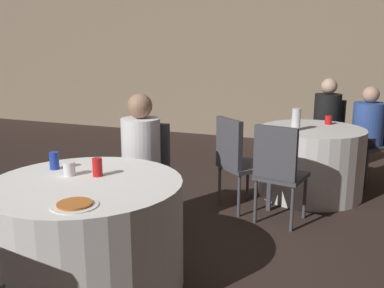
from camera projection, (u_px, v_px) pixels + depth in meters
The scene contains 18 objects.
ground_plane at pixel (97, 272), 3.03m from camera, with size 16.00×16.00×0.00m, color #332621.
wall_back at pixel (256, 56), 7.12m from camera, with size 16.00×0.06×2.80m.
table_near at pixel (88, 234), 2.80m from camera, with size 1.25×1.25×0.72m.
table_far at pixel (311, 161), 4.56m from camera, with size 1.09×1.09×0.72m.
chair_near_north at pixel (146, 166), 3.74m from camera, with size 0.44×0.44×0.91m.
chair_far_southwest at pixel (236, 156), 4.07m from camera, with size 0.56×0.56×0.91m.
chair_far_south at pixel (278, 166), 3.73m from camera, with size 0.47×0.47×0.91m.
chair_far_north at pixel (327, 130), 5.35m from camera, with size 0.44×0.44×0.91m.
chair_far_northeast at pixel (372, 136), 4.97m from camera, with size 0.56×0.56×0.91m.
person_white_shirt at pixel (138, 164), 3.57m from camera, with size 0.35×0.50×1.19m.
person_blue_shirt at pixel (363, 135), 4.89m from camera, with size 0.47×0.49×1.12m.
person_black_shirt at pixel (325, 128), 5.20m from camera, with size 0.34×0.50×1.18m.
pizza_plate_near at pixel (75, 205), 2.31m from camera, with size 0.26×0.26×0.02m.
soda_can_blue at pixel (54, 161), 2.98m from camera, with size 0.07×0.07×0.12m.
soda_can_red at pixel (97, 167), 2.82m from camera, with size 0.07×0.07×0.12m.
cup_near at pixel (69, 169), 2.84m from camera, with size 0.08×0.08×0.09m.
bottle_far at pixel (296, 119), 4.34m from camera, with size 0.09×0.09×0.22m.
cup_far at pixel (328, 120), 4.67m from camera, with size 0.08×0.08×0.10m.
Camera 1 is at (1.62, -2.32, 1.57)m, focal length 40.00 mm.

